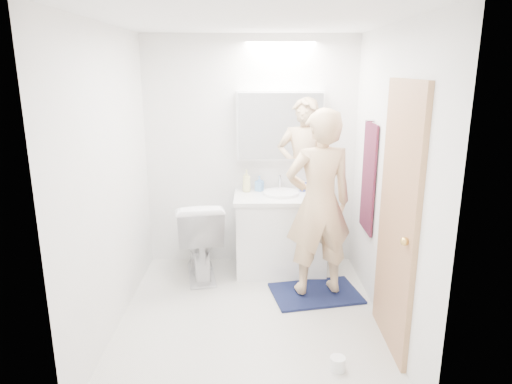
{
  "coord_description": "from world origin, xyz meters",
  "views": [
    {
      "loc": [
        0.03,
        -3.53,
        2.08
      ],
      "look_at": [
        0.05,
        0.25,
        1.05
      ],
      "focal_mm": 32.38,
      "sensor_mm": 36.0,
      "label": 1
    }
  ],
  "objects_px": {
    "vanity_cabinet": "(281,235)",
    "toilet_paper_roll": "(338,364)",
    "toilet": "(199,238)",
    "toothbrush_cup": "(303,187)",
    "medicine_cabinet": "(280,126)",
    "soap_bottle_a": "(247,181)",
    "person": "(319,204)",
    "soap_bottle_b": "(259,183)"
  },
  "relations": [
    {
      "from": "vanity_cabinet",
      "to": "toilet_paper_roll",
      "type": "relative_size",
      "value": 8.18
    },
    {
      "from": "toilet",
      "to": "toothbrush_cup",
      "type": "relative_size",
      "value": 8.34
    },
    {
      "from": "vanity_cabinet",
      "to": "medicine_cabinet",
      "type": "bearing_deg",
      "value": 92.46
    },
    {
      "from": "soap_bottle_a",
      "to": "toilet_paper_roll",
      "type": "distance_m",
      "value": 2.13
    },
    {
      "from": "person",
      "to": "vanity_cabinet",
      "type": "bearing_deg",
      "value": -72.32
    },
    {
      "from": "soap_bottle_b",
      "to": "toilet_paper_roll",
      "type": "relative_size",
      "value": 1.45
    },
    {
      "from": "toothbrush_cup",
      "to": "toilet_paper_roll",
      "type": "xyz_separation_m",
      "value": [
        0.08,
        -1.83,
        -0.82
      ]
    },
    {
      "from": "person",
      "to": "soap_bottle_b",
      "type": "xyz_separation_m",
      "value": [
        -0.52,
        0.73,
        0.0
      ]
    },
    {
      "from": "vanity_cabinet",
      "to": "toilet",
      "type": "relative_size",
      "value": 1.1
    },
    {
      "from": "soap_bottle_a",
      "to": "toothbrush_cup",
      "type": "relative_size",
      "value": 2.36
    },
    {
      "from": "toilet_paper_roll",
      "to": "medicine_cabinet",
      "type": "bearing_deg",
      "value": 99.7
    },
    {
      "from": "vanity_cabinet",
      "to": "person",
      "type": "height_order",
      "value": "person"
    },
    {
      "from": "vanity_cabinet",
      "to": "toilet_paper_roll",
      "type": "xyz_separation_m",
      "value": [
        0.31,
        -1.67,
        -0.34
      ]
    },
    {
      "from": "person",
      "to": "toilet_paper_roll",
      "type": "xyz_separation_m",
      "value": [
        0.01,
        -1.12,
        -0.85
      ]
    },
    {
      "from": "soap_bottle_a",
      "to": "person",
      "type": "bearing_deg",
      "value": -46.84
    },
    {
      "from": "toilet",
      "to": "vanity_cabinet",
      "type": "bearing_deg",
      "value": 177.73
    },
    {
      "from": "person",
      "to": "medicine_cabinet",
      "type": "bearing_deg",
      "value": -78.87
    },
    {
      "from": "soap_bottle_a",
      "to": "soap_bottle_b",
      "type": "xyz_separation_m",
      "value": [
        0.13,
        0.03,
        -0.04
      ]
    },
    {
      "from": "medicine_cabinet",
      "to": "soap_bottle_b",
      "type": "bearing_deg",
      "value": -171.84
    },
    {
      "from": "soap_bottle_a",
      "to": "toilet_paper_roll",
      "type": "xyz_separation_m",
      "value": [
        0.66,
        -1.82,
        -0.89
      ]
    },
    {
      "from": "person",
      "to": "toothbrush_cup",
      "type": "height_order",
      "value": "person"
    },
    {
      "from": "medicine_cabinet",
      "to": "toilet_paper_roll",
      "type": "bearing_deg",
      "value": -80.3
    },
    {
      "from": "soap_bottle_b",
      "to": "toilet_paper_roll",
      "type": "height_order",
      "value": "soap_bottle_b"
    },
    {
      "from": "person",
      "to": "toilet",
      "type": "bearing_deg",
      "value": -32.27
    },
    {
      "from": "vanity_cabinet",
      "to": "soap_bottle_b",
      "type": "height_order",
      "value": "soap_bottle_b"
    },
    {
      "from": "toilet",
      "to": "soap_bottle_b",
      "type": "bearing_deg",
      "value": -164.4
    },
    {
      "from": "toilet",
      "to": "soap_bottle_a",
      "type": "bearing_deg",
      "value": -161.14
    },
    {
      "from": "medicine_cabinet",
      "to": "soap_bottle_a",
      "type": "xyz_separation_m",
      "value": [
        -0.34,
        -0.06,
        -0.56
      ]
    },
    {
      "from": "person",
      "to": "soap_bottle_b",
      "type": "bearing_deg",
      "value": -65.68
    },
    {
      "from": "toilet_paper_roll",
      "to": "person",
      "type": "bearing_deg",
      "value": 90.43
    },
    {
      "from": "toothbrush_cup",
      "to": "person",
      "type": "bearing_deg",
      "value": -84.33
    },
    {
      "from": "vanity_cabinet",
      "to": "soap_bottle_a",
      "type": "relative_size",
      "value": 3.89
    },
    {
      "from": "vanity_cabinet",
      "to": "soap_bottle_b",
      "type": "relative_size",
      "value": 5.66
    },
    {
      "from": "soap_bottle_b",
      "to": "vanity_cabinet",
      "type": "bearing_deg",
      "value": -39.51
    },
    {
      "from": "vanity_cabinet",
      "to": "toilet",
      "type": "height_order",
      "value": "toilet"
    },
    {
      "from": "toothbrush_cup",
      "to": "toilet_paper_roll",
      "type": "bearing_deg",
      "value": -87.54
    },
    {
      "from": "person",
      "to": "soap_bottle_a",
      "type": "distance_m",
      "value": 0.96
    },
    {
      "from": "vanity_cabinet",
      "to": "toothbrush_cup",
      "type": "height_order",
      "value": "toothbrush_cup"
    },
    {
      "from": "soap_bottle_b",
      "to": "toothbrush_cup",
      "type": "height_order",
      "value": "soap_bottle_b"
    },
    {
      "from": "medicine_cabinet",
      "to": "soap_bottle_a",
      "type": "bearing_deg",
      "value": -170.08
    },
    {
      "from": "person",
      "to": "soap_bottle_b",
      "type": "height_order",
      "value": "person"
    },
    {
      "from": "person",
      "to": "soap_bottle_a",
      "type": "xyz_separation_m",
      "value": [
        -0.66,
        0.7,
        0.04
      ]
    }
  ]
}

